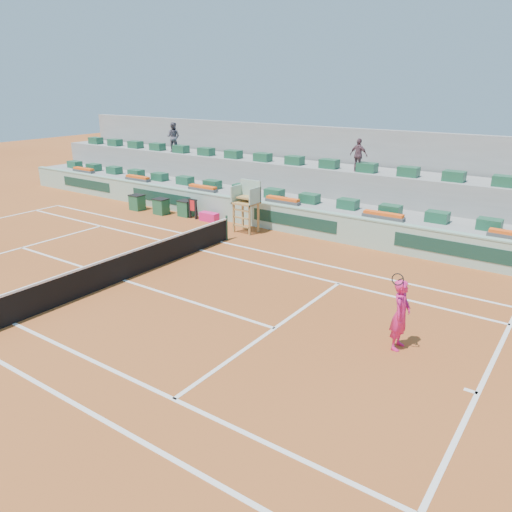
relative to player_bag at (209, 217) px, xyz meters
The scene contains 19 objects.
ground 8.30m from the player_bag, 71.36° to the right, with size 90.00×90.00×0.00m, color #97481D.
seating_tier_lower 3.90m from the player_bag, 46.90° to the left, with size 36.00×4.00×1.20m, color gray.
seating_tier_upper 5.28m from the player_bag, 59.11° to the left, with size 36.00×2.40×2.60m, color gray.
stadium_back_wall 6.88m from the player_bag, 66.27° to the left, with size 36.00×0.40×4.40m, color gray.
player_bag is the anchor object (origin of this frame).
spectator_left 7.95m from the player_bag, 146.76° to the left, with size 0.85×0.66×1.75m, color #4F4E5B.
spectator_mid 7.91m from the player_bag, 30.65° to the left, with size 0.92×0.38×1.57m, color #6A4652.
court_lines 8.30m from the player_bag, 71.36° to the right, with size 23.89×11.09×0.01m.
tennis_net 8.31m from the player_bag, 71.36° to the right, with size 0.10×11.97×1.10m.
advertising_hoarding 2.78m from the player_bag, 13.28° to the left, with size 36.00×0.34×1.26m.
umpire_chair 2.99m from the player_bag, ahead, with size 1.10×0.90×2.40m.
seat_row_lower 3.50m from the player_bag, 36.10° to the left, with size 32.90×0.60×0.44m.
seat_row_upper 5.34m from the player_bag, 55.32° to the left, with size 32.90×0.60×0.44m.
flower_planters 1.96m from the player_bag, 44.54° to the left, with size 26.80×0.36×0.28m.
drink_cooler_a 1.66m from the player_bag, behind, with size 0.74×0.64×0.84m.
drink_cooler_b 3.04m from the player_bag, behind, with size 0.74×0.64×0.84m.
drink_cooler_c 4.78m from the player_bag, behind, with size 0.75×0.65×0.84m.
towel_rack 1.07m from the player_bag, behind, with size 0.61×0.10×1.03m.
tennis_player 14.13m from the player_bag, 29.27° to the right, with size 0.48×0.92×2.28m.
Camera 1 is at (13.29, -10.76, 6.67)m, focal length 35.00 mm.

